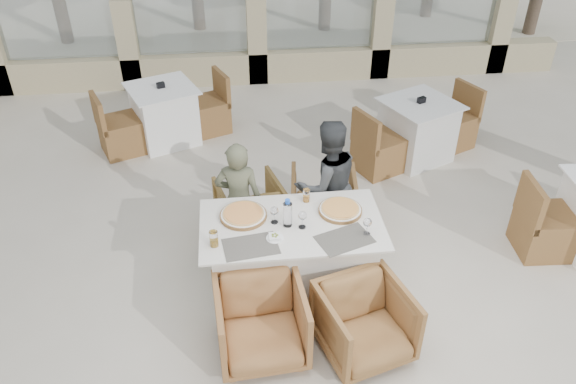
{
  "coord_description": "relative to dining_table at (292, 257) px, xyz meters",
  "views": [
    {
      "loc": [
        -0.47,
        -3.87,
        3.79
      ],
      "look_at": [
        -0.01,
        0.25,
        0.9
      ],
      "focal_mm": 35.0,
      "sensor_mm": 36.0,
      "label": 1
    }
  ],
  "objects": [
    {
      "name": "pizza_left",
      "position": [
        -0.41,
        0.15,
        0.41
      ],
      "size": [
        0.42,
        0.42,
        0.05
      ],
      "primitive_type": "cylinder",
      "rotation": [
        0.0,
        0.0,
        0.0
      ],
      "color": "#D85D1D",
      "rests_on": "dining_table"
    },
    {
      "name": "beer_glass_left",
      "position": [
        -0.67,
        -0.22,
        0.46
      ],
      "size": [
        0.09,
        0.09,
        0.14
      ],
      "primitive_type": "cylinder",
      "rotation": [
        0.0,
        0.0,
        -0.21
      ],
      "color": "gold",
      "rests_on": "dining_table"
    },
    {
      "name": "armchair_far_left",
      "position": [
        -0.33,
        0.92,
        -0.09
      ],
      "size": [
        0.78,
        0.8,
        0.59
      ],
      "primitive_type": "imported",
      "rotation": [
        0.0,
        0.0,
        3.41
      ],
      "color": "brown",
      "rests_on": "ground"
    },
    {
      "name": "pizza_right",
      "position": [
        0.45,
        0.13,
        0.41
      ],
      "size": [
        0.43,
        0.43,
        0.05
      ],
      "primitive_type": "cylinder",
      "rotation": [
        0.0,
        0.0,
        0.12
      ],
      "color": "orange",
      "rests_on": "dining_table"
    },
    {
      "name": "diner_right",
      "position": [
        0.43,
        0.68,
        0.31
      ],
      "size": [
        0.78,
        0.68,
        1.38
      ],
      "primitive_type": "imported",
      "rotation": [
        0.0,
        0.0,
        3.4
      ],
      "color": "#36393B",
      "rests_on": "ground"
    },
    {
      "name": "placemat_near_left",
      "position": [
        -0.37,
        -0.26,
        0.39
      ],
      "size": [
        0.49,
        0.36,
        0.0
      ],
      "primitive_type": "cube",
      "rotation": [
        0.0,
        0.0,
        0.14
      ],
      "color": "#5D5850",
      "rests_on": "dining_table"
    },
    {
      "name": "wine_glass_centre",
      "position": [
        -0.15,
        0.04,
        0.48
      ],
      "size": [
        0.08,
        0.08,
        0.18
      ],
      "primitive_type": null,
      "rotation": [
        0.0,
        0.0,
        0.11
      ],
      "color": "silver",
      "rests_on": "dining_table"
    },
    {
      "name": "olive_dish",
      "position": [
        -0.17,
        -0.18,
        0.41
      ],
      "size": [
        0.14,
        0.14,
        0.04
      ],
      "primitive_type": null,
      "rotation": [
        0.0,
        0.0,
        -0.3
      ],
      "color": "white",
      "rests_on": "dining_table"
    },
    {
      "name": "wine_glass_corner",
      "position": [
        0.61,
        -0.21,
        0.48
      ],
      "size": [
        0.1,
        0.1,
        0.18
      ],
      "primitive_type": null,
      "rotation": [
        0.0,
        0.0,
        -0.38
      ],
      "color": "white",
      "rests_on": "dining_table"
    },
    {
      "name": "armchair_near_left",
      "position": [
        -0.33,
        -0.7,
        -0.05
      ],
      "size": [
        0.76,
        0.78,
        0.67
      ],
      "primitive_type": "imported",
      "rotation": [
        0.0,
        0.0,
        0.07
      ],
      "color": "#9A6638",
      "rests_on": "ground"
    },
    {
      "name": "beer_glass_right",
      "position": [
        0.17,
        0.32,
        0.45
      ],
      "size": [
        0.08,
        0.08,
        0.13
      ],
      "primitive_type": "cylinder",
      "rotation": [
        0.0,
        0.0,
        -0.42
      ],
      "color": "orange",
      "rests_on": "dining_table"
    },
    {
      "name": "water_bottle",
      "position": [
        -0.04,
        -0.02,
        0.52
      ],
      "size": [
        0.09,
        0.09,
        0.27
      ],
      "primitive_type": "cylinder",
      "rotation": [
        0.0,
        0.0,
        -0.11
      ],
      "color": "#BCDEF7",
      "rests_on": "dining_table"
    },
    {
      "name": "placemat_near_right",
      "position": [
        0.41,
        -0.26,
        0.39
      ],
      "size": [
        0.53,
        0.43,
        0.0
      ],
      "primitive_type": "cube",
      "rotation": [
        0.0,
        0.0,
        0.35
      ],
      "color": "#58544B",
      "rests_on": "dining_table"
    },
    {
      "name": "armchair_far_right",
      "position": [
        0.44,
        0.92,
        -0.07
      ],
      "size": [
        0.76,
        0.78,
        0.63
      ],
      "primitive_type": "imported",
      "rotation": [
        0.0,
        0.0,
        3.01
      ],
      "color": "brown",
      "rests_on": "ground"
    },
    {
      "name": "ground",
      "position": [
        0.01,
        0.05,
        -0.39
      ],
      "size": [
        80.0,
        80.0,
        0.0
      ],
      "primitive_type": "plane",
      "color": "beige",
      "rests_on": "ground"
    },
    {
      "name": "armchair_near_right",
      "position": [
        0.5,
        -0.79,
        -0.07
      ],
      "size": [
        0.85,
        0.86,
        0.64
      ],
      "primitive_type": "imported",
      "rotation": [
        0.0,
        0.0,
        0.28
      ],
      "color": "olive",
      "rests_on": "ground"
    },
    {
      "name": "bg_table_a",
      "position": [
        -1.34,
        3.0,
        0.0
      ],
      "size": [
        1.83,
        1.38,
        0.77
      ],
      "primitive_type": null,
      "rotation": [
        0.0,
        0.0,
        0.39
      ],
      "color": "white",
      "rests_on": "ground"
    },
    {
      "name": "bg_table_b",
      "position": [
        1.85,
        2.21,
        0.0
      ],
      "size": [
        1.83,
        1.42,
        0.77
      ],
      "primitive_type": null,
      "rotation": [
        0.0,
        0.0,
        0.42
      ],
      "color": "silver",
      "rests_on": "ground"
    },
    {
      "name": "dining_table",
      "position": [
        0.0,
        0.0,
        0.0
      ],
      "size": [
        1.6,
        0.9,
        0.77
      ],
      "primitive_type": null,
      "color": "silver",
      "rests_on": "ground"
    },
    {
      "name": "perimeter_wall_far",
      "position": [
        0.01,
        4.85,
        0.42
      ],
      "size": [
        10.0,
        0.34,
        1.6
      ],
      "primitive_type": null,
      "color": "tan",
      "rests_on": "ground"
    },
    {
      "name": "diner_left",
      "position": [
        -0.44,
        0.61,
        0.24
      ],
      "size": [
        0.5,
        0.37,
        1.25
      ],
      "primitive_type": "imported",
      "rotation": [
        0.0,
        0.0,
        2.97
      ],
      "color": "#585A42",
      "rests_on": "ground"
    },
    {
      "name": "wine_glass_near",
      "position": [
        0.08,
        -0.06,
        0.48
      ],
      "size": [
        0.09,
        0.09,
        0.18
      ],
      "primitive_type": null,
      "rotation": [
        0.0,
        0.0,
        0.21
      ],
      "color": "white",
      "rests_on": "dining_table"
    }
  ]
}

